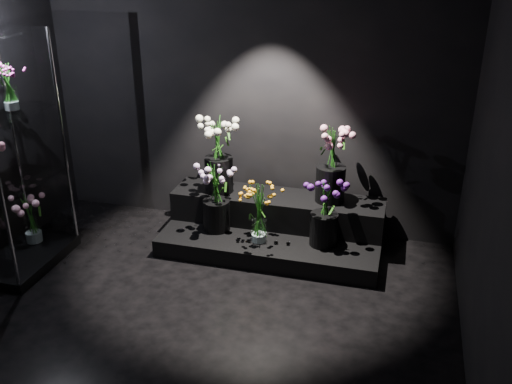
% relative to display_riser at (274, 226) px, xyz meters
% --- Properties ---
extents(floor, '(4.00, 4.00, 0.00)m').
position_rel_display_riser_xyz_m(floor, '(-0.35, -1.60, -0.18)').
color(floor, black).
rests_on(floor, ground).
extents(wall_back, '(4.00, 0.00, 4.00)m').
position_rel_display_riser_xyz_m(wall_back, '(-0.35, 0.40, 1.22)').
color(wall_back, black).
rests_on(wall_back, floor).
extents(wall_right, '(0.00, 4.00, 4.00)m').
position_rel_display_riser_xyz_m(wall_right, '(1.65, -1.60, 1.22)').
color(wall_right, black).
rests_on(wall_right, floor).
extents(display_riser, '(2.01, 0.89, 0.45)m').
position_rel_display_riser_xyz_m(display_riser, '(0.00, 0.00, 0.00)').
color(display_riser, black).
rests_on(display_riser, floor).
extents(display_case, '(0.55, 0.91, 2.01)m').
position_rel_display_riser_xyz_m(display_case, '(-2.06, -0.94, 0.82)').
color(display_case, black).
rests_on(display_case, floor).
extents(bouquet_orange_bells, '(0.35, 0.35, 0.54)m').
position_rel_display_riser_xyz_m(bouquet_orange_bells, '(-0.07, -0.29, 0.26)').
color(bouquet_orange_bells, white).
rests_on(bouquet_orange_bells, display_riser).
extents(bouquet_lilac, '(0.35, 0.35, 0.65)m').
position_rel_display_riser_xyz_m(bouquet_lilac, '(-0.51, -0.17, 0.35)').
color(bouquet_lilac, black).
rests_on(bouquet_lilac, display_riser).
extents(bouquet_purple, '(0.42, 0.42, 0.60)m').
position_rel_display_riser_xyz_m(bouquet_purple, '(0.49, -0.19, 0.32)').
color(bouquet_purple, black).
rests_on(bouquet_purple, display_riser).
extents(bouquet_cream_roses, '(0.42, 0.42, 0.73)m').
position_rel_display_riser_xyz_m(bouquet_cream_roses, '(-0.56, 0.08, 0.68)').
color(bouquet_cream_roses, black).
rests_on(bouquet_cream_roses, display_riser).
extents(bouquet_pink_roses, '(0.38, 0.38, 0.72)m').
position_rel_display_riser_xyz_m(bouquet_pink_roses, '(0.49, 0.14, 0.67)').
color(bouquet_pink_roses, black).
rests_on(bouquet_pink_roses, display_riser).
extents(bouquet_case_magenta, '(0.30, 0.30, 0.37)m').
position_rel_display_riser_xyz_m(bouquet_case_magenta, '(-2.04, -0.79, 1.38)').
color(bouquet_case_magenta, white).
rests_on(bouquet_case_magenta, display_case).
extents(bouquet_case_base_pink, '(0.42, 0.42, 0.47)m').
position_rel_display_riser_xyz_m(bouquet_case_base_pink, '(-2.12, -0.70, 0.16)').
color(bouquet_case_base_pink, white).
rests_on(bouquet_case_base_pink, display_case).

